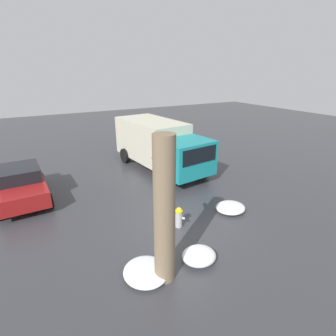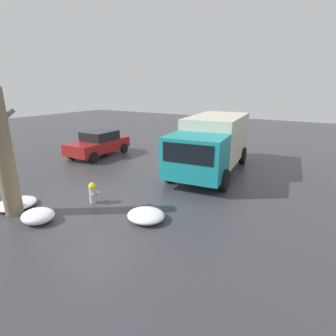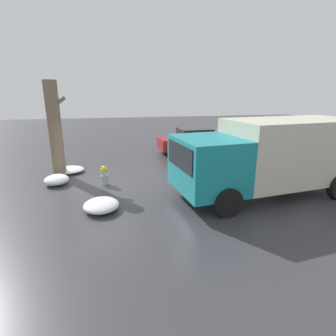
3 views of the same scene
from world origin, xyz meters
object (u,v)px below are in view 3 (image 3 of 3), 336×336
object	(u,v)px
fire_hydrant	(104,175)
tree_trunk	(55,130)
delivery_truck	(271,154)
parked_car	(192,140)

from	to	relation	value
fire_hydrant	tree_trunk	bearing A→B (deg)	-175.27
fire_hydrant	tree_trunk	world-z (taller)	tree_trunk
fire_hydrant	tree_trunk	size ratio (longest dim) A/B	0.19
fire_hydrant	delivery_truck	distance (m)	6.40
fire_hydrant	tree_trunk	distance (m)	3.07
fire_hydrant	delivery_truck	world-z (taller)	delivery_truck
fire_hydrant	parked_car	bearing A→B (deg)	88.10
fire_hydrant	parked_car	size ratio (longest dim) A/B	0.19
delivery_truck	parked_car	xyz separation A→B (m)	(-0.70, 7.16, -0.72)
tree_trunk	delivery_truck	world-z (taller)	tree_trunk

